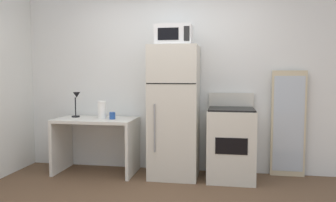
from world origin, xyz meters
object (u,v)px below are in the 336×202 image
Objects in this scene: paper_towel_roll at (102,110)px; desk at (96,135)px; desk_lamp at (76,100)px; microwave at (174,35)px; oven_range at (231,143)px; refrigerator at (174,112)px; leaning_mirror at (288,124)px; coffee_mug at (112,116)px.

desk is at bearing 170.45° from paper_towel_roll.
desk is at bearing -12.99° from desk_lamp.
oven_range is (0.73, 0.02, -1.38)m from microwave.
microwave reaches higher than refrigerator.
desk is 2.58m from leaning_mirror.
microwave reaches higher than desk.
desk is 11.33× the size of coffee_mug.
desk is at bearing -179.71° from oven_range.
desk is 0.57m from desk_lamp.
oven_range reaches higher than coffee_mug.
refrigerator reaches higher than oven_range.
microwave is at bearing 1.70° from coffee_mug.
oven_range is at bearing -1.71° from desk_lamp.
coffee_mug is at bearing -178.50° from oven_range.
desk is 1.81m from oven_range.
desk_lamp is 0.25× the size of leaning_mirror.
microwave reaches higher than coffee_mug.
coffee_mug is (0.24, -0.03, 0.28)m from desk.
refrigerator is at bearing 90.33° from microwave.
leaning_mirror reaches higher than oven_range.
leaning_mirror is at bearing 6.47° from paper_towel_roll.
paper_towel_roll is at bearing -179.18° from oven_range.
paper_towel_roll reaches higher than desk.
coffee_mug is at bearing -7.43° from desk.
refrigerator is 3.73× the size of microwave.
oven_range is (1.72, 0.02, -0.40)m from paper_towel_roll.
microwave is at bearing -89.67° from refrigerator.
microwave reaches higher than desk_lamp.
refrigerator is at bearing 1.71° from paper_towel_roll.
leaning_mirror is at bearing 3.81° from desk_lamp.
coffee_mug is at bearing -178.30° from microwave.
leaning_mirror reaches higher than desk_lamp.
microwave is at bearing -178.73° from oven_range.
refrigerator is at bearing 179.62° from oven_range.
desk_lamp reaches higher than paper_towel_roll.
desk_lamp is at bearing 167.77° from paper_towel_roll.
desk is 2.34× the size of microwave.
desk is 0.37m from paper_towel_roll.
paper_towel_roll is 2.49m from leaning_mirror.
desk_lamp reaches higher than coffee_mug.
desk_lamp is 2.19m from oven_range.
oven_range is at bearing -161.12° from leaning_mirror.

